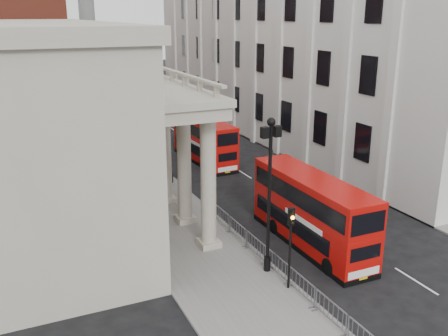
{
  "coord_description": "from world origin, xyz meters",
  "views": [
    {
      "loc": [
        -12.59,
        -16.8,
        13.29
      ],
      "look_at": [
        0.8,
        12.65,
        3.24
      ],
      "focal_mm": 40.0,
      "sensor_mm": 36.0,
      "label": 1
    }
  ],
  "objects_px": {
    "lamp_post_mid": "(169,125)",
    "pedestrian_b": "(120,182)",
    "traffic_light": "(291,233)",
    "pedestrian_c": "(155,179)",
    "bus_far": "(204,140)",
    "bus_near": "(311,210)",
    "pedestrian_a": "(159,195)",
    "lamp_post_north": "(122,96)",
    "lamp_post_south": "(269,186)"
  },
  "relations": [
    {
      "from": "pedestrian_a",
      "to": "pedestrian_c",
      "type": "bearing_deg",
      "value": 59.89
    },
    {
      "from": "lamp_post_south",
      "to": "bus_far",
      "type": "xyz_separation_m",
      "value": [
        4.87,
        20.73,
        -2.81
      ]
    },
    {
      "from": "bus_far",
      "to": "pedestrian_c",
      "type": "relative_size",
      "value": 6.09
    },
    {
      "from": "lamp_post_mid",
      "to": "pedestrian_a",
      "type": "bearing_deg",
      "value": -117.7
    },
    {
      "from": "traffic_light",
      "to": "pedestrian_c",
      "type": "height_order",
      "value": "traffic_light"
    },
    {
      "from": "bus_near",
      "to": "bus_far",
      "type": "height_order",
      "value": "bus_near"
    },
    {
      "from": "lamp_post_north",
      "to": "pedestrian_b",
      "type": "bearing_deg",
      "value": -104.43
    },
    {
      "from": "traffic_light",
      "to": "bus_far",
      "type": "distance_m",
      "value": 23.27
    },
    {
      "from": "lamp_post_south",
      "to": "lamp_post_mid",
      "type": "relative_size",
      "value": 1.0
    },
    {
      "from": "lamp_post_south",
      "to": "traffic_light",
      "type": "relative_size",
      "value": 1.93
    },
    {
      "from": "lamp_post_south",
      "to": "pedestrian_b",
      "type": "bearing_deg",
      "value": 105.03
    },
    {
      "from": "pedestrian_b",
      "to": "traffic_light",
      "type": "bearing_deg",
      "value": 77.59
    },
    {
      "from": "lamp_post_north",
      "to": "pedestrian_b",
      "type": "height_order",
      "value": "lamp_post_north"
    },
    {
      "from": "pedestrian_a",
      "to": "pedestrian_b",
      "type": "xyz_separation_m",
      "value": [
        -1.74,
        4.35,
        -0.06
      ]
    },
    {
      "from": "pedestrian_c",
      "to": "bus_far",
      "type": "bearing_deg",
      "value": 43.74
    },
    {
      "from": "traffic_light",
      "to": "pedestrian_b",
      "type": "distance_m",
      "value": 18.33
    },
    {
      "from": "lamp_post_south",
      "to": "bus_far",
      "type": "relative_size",
      "value": 0.88
    },
    {
      "from": "lamp_post_north",
      "to": "bus_near",
      "type": "distance_m",
      "value": 30.52
    },
    {
      "from": "lamp_post_north",
      "to": "pedestrian_c",
      "type": "distance_m",
      "value": 17.52
    },
    {
      "from": "bus_near",
      "to": "traffic_light",
      "type": "bearing_deg",
      "value": -134.5
    },
    {
      "from": "pedestrian_b",
      "to": "pedestrian_c",
      "type": "distance_m",
      "value": 2.61
    },
    {
      "from": "lamp_post_north",
      "to": "bus_near",
      "type": "xyz_separation_m",
      "value": [
        3.94,
        -30.15,
        -2.68
      ]
    },
    {
      "from": "lamp_post_mid",
      "to": "pedestrian_b",
      "type": "bearing_deg",
      "value": -175.32
    },
    {
      "from": "pedestrian_b",
      "to": "pedestrian_c",
      "type": "xyz_separation_m",
      "value": [
        2.53,
        -0.63,
        0.01
      ]
    },
    {
      "from": "lamp_post_north",
      "to": "pedestrian_b",
      "type": "xyz_separation_m",
      "value": [
        -4.2,
        -16.34,
        -4.03
      ]
    },
    {
      "from": "traffic_light",
      "to": "pedestrian_c",
      "type": "distance_m",
      "value": 17.28
    },
    {
      "from": "lamp_post_mid",
      "to": "traffic_light",
      "type": "bearing_deg",
      "value": -89.68
    },
    {
      "from": "lamp_post_north",
      "to": "pedestrian_a",
      "type": "bearing_deg",
      "value": -96.79
    },
    {
      "from": "pedestrian_a",
      "to": "lamp_post_north",
      "type": "bearing_deg",
      "value": 65.13
    },
    {
      "from": "lamp_post_mid",
      "to": "bus_near",
      "type": "height_order",
      "value": "lamp_post_mid"
    },
    {
      "from": "lamp_post_mid",
      "to": "lamp_post_north",
      "type": "bearing_deg",
      "value": 90.0
    },
    {
      "from": "pedestrian_a",
      "to": "lamp_post_south",
      "type": "bearing_deg",
      "value": -95.79
    },
    {
      "from": "bus_near",
      "to": "lamp_post_mid",
      "type": "bearing_deg",
      "value": 105.84
    },
    {
      "from": "bus_near",
      "to": "bus_far",
      "type": "xyz_separation_m",
      "value": [
        0.93,
        18.88,
        -0.13
      ]
    },
    {
      "from": "bus_far",
      "to": "pedestrian_b",
      "type": "bearing_deg",
      "value": -153.91
    },
    {
      "from": "traffic_light",
      "to": "pedestrian_a",
      "type": "bearing_deg",
      "value": 100.89
    },
    {
      "from": "bus_near",
      "to": "pedestrian_b",
      "type": "relative_size",
      "value": 6.5
    },
    {
      "from": "lamp_post_mid",
      "to": "pedestrian_b",
      "type": "xyz_separation_m",
      "value": [
        -4.2,
        -0.34,
        -4.03
      ]
    },
    {
      "from": "traffic_light",
      "to": "bus_near",
      "type": "distance_m",
      "value": 5.52
    },
    {
      "from": "lamp_post_south",
      "to": "lamp_post_mid",
      "type": "xyz_separation_m",
      "value": [
        0.0,
        16.0,
        0.0
      ]
    },
    {
      "from": "bus_near",
      "to": "pedestrian_a",
      "type": "distance_m",
      "value": 11.49
    },
    {
      "from": "traffic_light",
      "to": "bus_far",
      "type": "height_order",
      "value": "traffic_light"
    },
    {
      "from": "traffic_light",
      "to": "pedestrian_a",
      "type": "height_order",
      "value": "traffic_light"
    },
    {
      "from": "traffic_light",
      "to": "lamp_post_north",
      "type": "bearing_deg",
      "value": 90.17
    },
    {
      "from": "bus_near",
      "to": "pedestrian_b",
      "type": "height_order",
      "value": "bus_near"
    },
    {
      "from": "bus_far",
      "to": "pedestrian_a",
      "type": "bearing_deg",
      "value": -131.02
    },
    {
      "from": "pedestrian_a",
      "to": "pedestrian_c",
      "type": "xyz_separation_m",
      "value": [
        0.79,
        3.71,
        -0.05
      ]
    },
    {
      "from": "lamp_post_mid",
      "to": "bus_near",
      "type": "distance_m",
      "value": 14.93
    },
    {
      "from": "traffic_light",
      "to": "pedestrian_b",
      "type": "relative_size",
      "value": 2.82
    },
    {
      "from": "lamp_post_north",
      "to": "traffic_light",
      "type": "bearing_deg",
      "value": -89.83
    }
  ]
}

